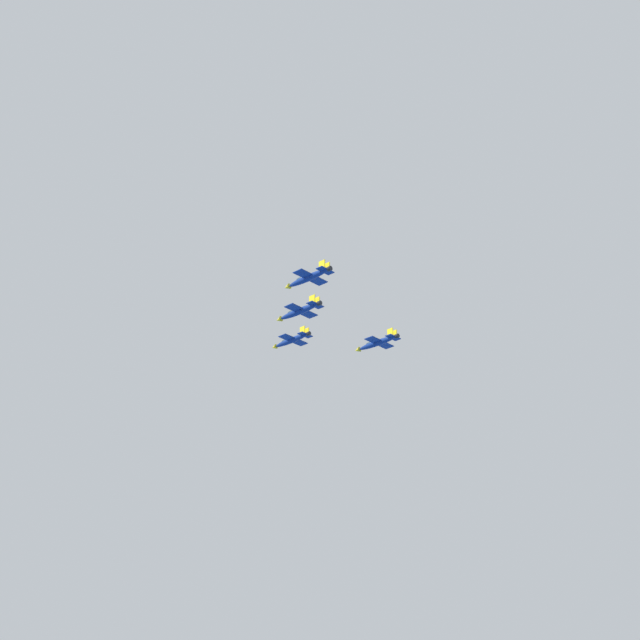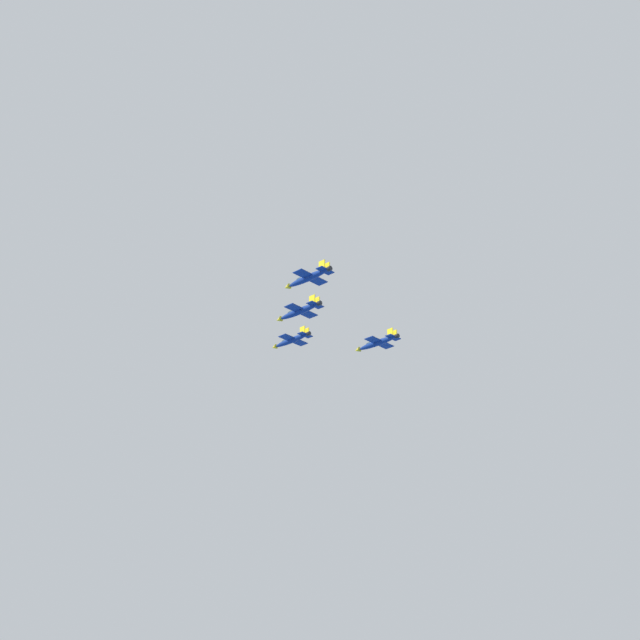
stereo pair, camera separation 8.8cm
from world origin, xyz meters
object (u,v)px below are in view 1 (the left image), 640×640
jet_right_wingman (377,343)px  jet_lead (292,340)px  jet_left_wingman (299,311)px  jet_left_outer (308,278)px

jet_right_wingman → jet_lead: bearing=39.8°
jet_left_wingman → jet_left_outer: size_ratio=1.05×
jet_left_wingman → jet_left_outer: jet_left_wingman is taller
jet_right_wingman → jet_left_outer: 47.64m
jet_lead → jet_left_outer: 45.79m
jet_left_wingman → jet_left_outer: 22.91m
jet_left_wingman → jet_left_outer: (12.34, 19.12, -2.63)m
jet_lead → jet_left_wingman: jet_lead is taller
jet_right_wingman → jet_left_wingman: bearing=89.4°
jet_left_outer → jet_lead: bearing=-40.7°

